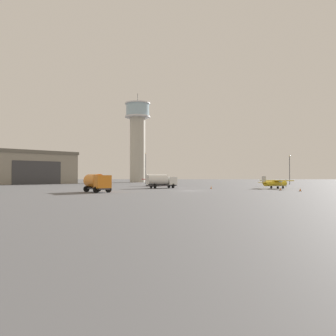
{
  "coord_description": "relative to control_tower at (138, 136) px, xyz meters",
  "views": [
    {
      "loc": [
        -3.06,
        -63.25,
        2.74
      ],
      "look_at": [
        -4.15,
        17.72,
        4.53
      ],
      "focal_mm": 37.07,
      "sensor_mm": 36.0,
      "label": 1
    }
  ],
  "objects": [
    {
      "name": "ground_plane",
      "position": [
        17.6,
        -79.7,
        -19.18
      ],
      "size": [
        400.0,
        400.0,
        0.0
      ],
      "primitive_type": "plane",
      "color": "#545456"
    },
    {
      "name": "control_tower",
      "position": [
        0.0,
        0.0,
        0.0
      ],
      "size": [
        10.42,
        10.42,
        36.9
      ],
      "color": "#B2AD9E",
      "rests_on": "ground_plane"
    },
    {
      "name": "hangar",
      "position": [
        -34.44,
        -28.19,
        -13.76
      ],
      "size": [
        33.62,
        33.69,
        10.8
      ],
      "rotation": [
        0.0,
        0.0,
        -0.78
      ],
      "color": "gray",
      "rests_on": "ground_plane"
    },
    {
      "name": "airplane_yellow",
      "position": [
        36.13,
        -69.52,
        -17.95
      ],
      "size": [
        6.84,
        8.59,
        2.64
      ],
      "rotation": [
        0.0,
        0.0,
        0.44
      ],
      "color": "gold",
      "rests_on": "ground_plane"
    },
    {
      "name": "airplane_red",
      "position": [
        10.97,
        -50.92,
        -17.89
      ],
      "size": [
        8.74,
        7.03,
        2.76
      ],
      "rotation": [
        0.0,
        0.0,
        2.09
      ],
      "color": "red",
      "rests_on": "ground_plane"
    },
    {
      "name": "truck_fuel_tanker_white",
      "position": [
        11.93,
        -67.35,
        -17.52
      ],
      "size": [
        6.95,
        4.95,
        3.0
      ],
      "rotation": [
        0.0,
        0.0,
        0.45
      ],
      "color": "#38383D",
      "rests_on": "ground_plane"
    },
    {
      "name": "truck_fuel_tanker_orange",
      "position": [
        2.0,
        -85.86,
        -17.48
      ],
      "size": [
        5.44,
        6.19,
        3.0
      ],
      "rotation": [
        0.0,
        0.0,
        5.35
      ],
      "color": "#38383D",
      "rests_on": "ground_plane"
    },
    {
      "name": "light_post_west",
      "position": [
        5.46,
        -26.86,
        -13.12
      ],
      "size": [
        0.44,
        0.44,
        10.37
      ],
      "color": "#38383D",
      "rests_on": "ground_plane"
    },
    {
      "name": "light_post_east",
      "position": [
        50.32,
        -36.62,
        -13.86
      ],
      "size": [
        0.44,
        0.44,
        8.96
      ],
      "color": "#38383D",
      "rests_on": "ground_plane"
    },
    {
      "name": "traffic_cone_near_left",
      "position": [
        34.55,
        -78.37,
        -18.89
      ],
      "size": [
        0.36,
        0.36,
        0.59
      ],
      "color": "black",
      "rests_on": "ground_plane"
    },
    {
      "name": "traffic_cone_near_right",
      "position": [
        22.58,
        -70.6,
        -18.88
      ],
      "size": [
        0.36,
        0.36,
        0.6
      ],
      "color": "black",
      "rests_on": "ground_plane"
    },
    {
      "name": "traffic_cone_mid_apron",
      "position": [
        36.96,
        -81.78,
        -18.89
      ],
      "size": [
        0.36,
        0.36,
        0.57
      ],
      "color": "black",
      "rests_on": "ground_plane"
    }
  ]
}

